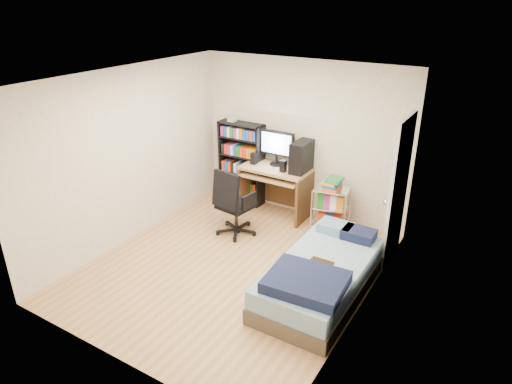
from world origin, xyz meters
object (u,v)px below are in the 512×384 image
Objects in this scene: bed at (321,276)px; computer_desk at (284,172)px; office_chair at (234,214)px; media_shelf at (241,162)px.

computer_desk is at bearing 130.07° from bed.
computer_desk reaches higher than office_chair.
office_chair is 1.88m from bed.
media_shelf is 2.93m from bed.
computer_desk is 1.10m from office_chair.
media_shelf reaches higher than office_chair.
media_shelf is at bearing 142.07° from bed.
computer_desk is at bearing 80.16° from office_chair.
media_shelf is at bearing 174.33° from computer_desk.
bed is (1.73, -0.72, -0.09)m from office_chair.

